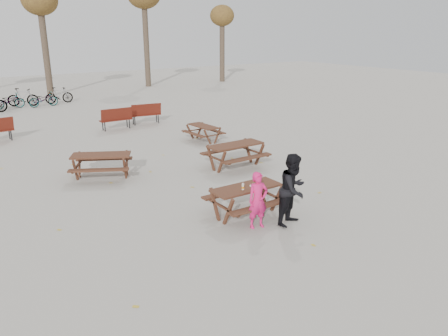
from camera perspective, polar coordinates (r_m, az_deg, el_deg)
ground at (r=11.21m, az=2.88°, el=-6.17°), size 80.00×80.00×0.00m
main_picnic_table at (r=10.99m, az=2.92°, el=-3.37°), size 1.80×1.45×0.78m
food_tray at (r=10.95m, az=3.92°, el=-2.31°), size 0.18×0.11×0.03m
bread_roll at (r=10.94m, az=3.93°, el=-2.10°), size 0.14×0.06×0.05m
soda_bottle at (r=10.69m, az=2.49°, el=-2.47°), size 0.07×0.07×0.17m
child at (r=10.32m, az=4.45°, el=-4.22°), size 0.56×0.42×1.38m
adult at (r=10.55m, az=9.04°, el=-2.78°), size 1.02×0.90×1.76m
picnic_table_east at (r=14.86m, az=1.51°, el=1.61°), size 1.96×1.59×0.83m
picnic_table_north at (r=14.35m, az=-15.67°, el=0.24°), size 2.27×2.12×0.78m
picnic_table_far at (r=18.48m, az=-2.69°, el=4.56°), size 1.34×1.62×0.66m
park_bench_row at (r=20.98m, az=-21.59°, el=5.43°), size 10.99×1.74×1.03m
bicycle_row at (r=29.09m, az=-25.63°, el=8.02°), size 7.38×2.51×1.10m
tree_row at (r=34.11m, az=-23.35°, el=19.16°), size 32.17×3.52×8.26m
fallen_leaves at (r=13.39m, az=-1.82°, el=-2.08°), size 11.00×11.00×0.01m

